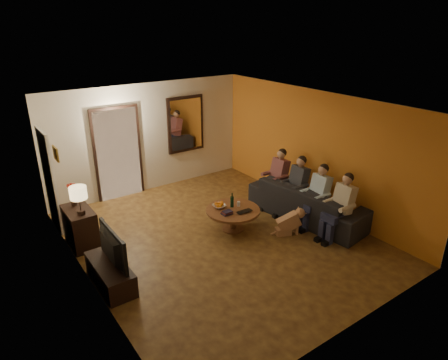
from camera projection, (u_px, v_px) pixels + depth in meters
floor at (220, 238)px, 7.75m from camera, size 5.00×6.00×0.01m
ceiling at (220, 105)px, 6.77m from camera, size 5.00×6.00×0.01m
back_wall at (149, 138)px, 9.53m from camera, size 5.00×0.02×2.60m
front_wall at (356, 248)px, 4.99m from camera, size 5.00×0.02×2.60m
left_wall at (82, 212)px, 5.93m from camera, size 0.02×6.00×2.60m
right_wall at (315, 151)px, 8.59m from camera, size 0.02×6.00×2.60m
orange_accent at (315, 151)px, 8.59m from camera, size 0.01×6.00×2.60m
kitchen_doorway at (118, 154)px, 9.18m from camera, size 1.00×0.06×2.10m
door_trim at (118, 154)px, 9.17m from camera, size 1.12×0.04×2.22m
fridge_glimpse at (129, 158)px, 9.38m from camera, size 0.45×0.03×1.70m
mirror_frame at (186, 124)px, 9.96m from camera, size 1.00×0.05×1.40m
mirror_glass at (186, 124)px, 9.93m from camera, size 0.86×0.02×1.26m
white_door at (50, 181)px, 7.79m from camera, size 0.06×0.85×2.04m
framed_art at (56, 154)px, 6.72m from camera, size 0.03×0.28×0.24m
art_canvas at (57, 154)px, 6.73m from camera, size 0.01×0.22×0.18m
dresser at (80, 227)px, 7.42m from camera, size 0.45×0.81×0.72m
table_lamp at (79, 201)px, 7.01m from camera, size 0.30×0.30×0.54m
flower_vase at (73, 195)px, 7.37m from camera, size 0.14×0.14×0.44m
tv_stand at (110, 274)px, 6.35m from camera, size 0.45×1.14×0.38m
tv at (107, 248)px, 6.17m from camera, size 1.01×0.13×0.58m
sofa at (309, 201)px, 8.41m from camera, size 2.69×1.35×0.75m
person_a at (341, 209)px, 7.60m from camera, size 0.60×0.40×1.20m
person_b at (317, 198)px, 8.05m from camera, size 0.60×0.40×1.20m
person_c at (296, 188)px, 8.50m from camera, size 0.60×0.40×1.20m
person_d at (277, 179)px, 8.96m from camera, size 0.60×0.40×1.20m
dog at (289, 221)px, 7.80m from camera, size 0.61×0.45×0.56m
coffee_table at (233, 219)px, 7.99m from camera, size 1.38×1.38×0.45m
bowl at (219, 206)px, 7.97m from camera, size 0.26×0.26×0.06m
oranges at (219, 203)px, 7.94m from camera, size 0.20×0.20×0.08m
wine_bottle at (232, 200)px, 7.95m from camera, size 0.07×0.07×0.31m
wine_glass at (239, 204)px, 8.02m from camera, size 0.06×0.06×0.10m
book_stack at (227, 212)px, 7.70m from camera, size 0.20×0.15×0.07m
laptop at (246, 213)px, 7.74m from camera, size 0.34×0.22×0.03m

